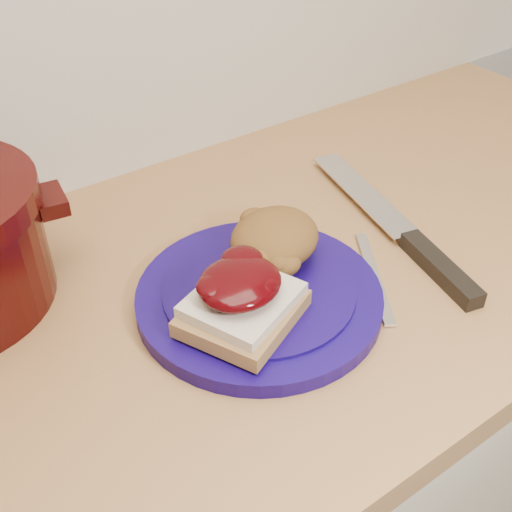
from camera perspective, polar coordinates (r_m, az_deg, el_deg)
plate at (r=0.71m, az=0.28°, el=-3.69°), size 0.35×0.35×0.02m
sandwich at (r=0.65m, az=-1.30°, el=-3.81°), size 0.15×0.14×0.06m
stuffing_mound at (r=0.73m, az=1.67°, el=1.61°), size 0.14×0.13×0.06m
chef_knife at (r=0.81m, az=14.12°, el=0.90°), size 0.11×0.36×0.02m
butter_knife at (r=0.76m, az=10.47°, el=-1.76°), size 0.10×0.15×0.00m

